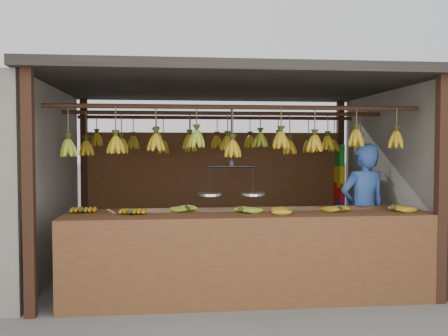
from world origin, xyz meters
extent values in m
plane|color=#5B5B57|center=(0.00, 0.00, 0.00)|extent=(80.00, 80.00, 0.00)
cube|color=black|center=(-2.00, -1.50, 1.15)|extent=(0.10, 0.10, 2.30)
cube|color=black|center=(2.00, -1.50, 1.15)|extent=(0.10, 0.10, 2.30)
cube|color=black|center=(-2.00, 1.50, 1.15)|extent=(0.10, 0.10, 2.30)
cube|color=black|center=(2.00, 1.50, 1.15)|extent=(0.10, 0.10, 2.30)
cube|color=black|center=(0.00, 0.00, 2.35)|extent=(4.30, 3.30, 0.10)
cylinder|color=black|center=(0.00, -1.00, 2.00)|extent=(4.00, 0.05, 0.05)
cylinder|color=black|center=(0.00, 0.00, 2.00)|extent=(4.00, 0.05, 0.05)
cylinder|color=black|center=(0.00, 1.00, 2.00)|extent=(4.00, 0.05, 0.05)
cube|color=#58321A|center=(0.00, 1.50, 0.90)|extent=(4.00, 0.06, 1.80)
cube|color=#58321A|center=(0.11, -1.10, 0.86)|extent=(3.79, 0.84, 0.08)
cube|color=#58321A|center=(0.11, -1.52, 0.45)|extent=(3.79, 0.04, 0.90)
cube|color=black|center=(-1.69, -1.47, 0.41)|extent=(0.07, 0.07, 0.82)
cube|color=black|center=(1.90, -1.47, 0.41)|extent=(0.07, 0.07, 0.82)
cube|color=black|center=(-1.69, -0.73, 0.41)|extent=(0.07, 0.07, 0.82)
cube|color=black|center=(1.90, -0.73, 0.41)|extent=(0.07, 0.07, 0.82)
ellipsoid|color=#AC8312|center=(-1.60, -1.05, 0.93)|extent=(0.19, 0.25, 0.06)
ellipsoid|color=#AC8312|center=(-1.10, -1.22, 0.93)|extent=(0.22, 0.27, 0.06)
ellipsoid|color=#92A523|center=(-0.51, -1.04, 0.93)|extent=(0.30, 0.30, 0.06)
ellipsoid|color=#92A523|center=(0.02, -1.21, 0.93)|extent=(0.30, 0.29, 0.06)
ellipsoid|color=#AC8312|center=(0.50, -1.28, 0.93)|extent=(0.27, 0.22, 0.06)
ellipsoid|color=#AC8312|center=(1.06, -1.24, 0.93)|extent=(0.28, 0.30, 0.06)
ellipsoid|color=#AC8312|center=(1.63, -1.26, 0.93)|extent=(0.27, 0.22, 0.06)
ellipsoid|color=#92A523|center=(-1.75, -0.96, 1.57)|extent=(0.16, 0.16, 0.28)
ellipsoid|color=#AC8312|center=(-1.26, -1.04, 1.60)|extent=(0.16, 0.16, 0.28)
ellipsoid|color=#AC8312|center=(-0.85, -0.97, 1.63)|extent=(0.16, 0.16, 0.28)
ellipsoid|color=#92A523|center=(-0.43, -0.96, 1.67)|extent=(0.16, 0.16, 0.28)
ellipsoid|color=#AC8312|center=(-0.05, -1.00, 1.56)|extent=(0.16, 0.16, 0.28)
ellipsoid|color=#AC8312|center=(0.46, -1.03, 1.65)|extent=(0.16, 0.16, 0.28)
ellipsoid|color=#AC8312|center=(0.85, -0.98, 1.62)|extent=(0.16, 0.16, 0.28)
ellipsoid|color=#AC8312|center=(1.30, -1.01, 1.68)|extent=(0.16, 0.16, 0.28)
ellipsoid|color=#AC8312|center=(1.74, -1.05, 1.66)|extent=(0.16, 0.16, 0.28)
ellipsoid|color=#AC8312|center=(-1.72, -0.02, 1.56)|extent=(0.16, 0.16, 0.28)
ellipsoid|color=#AC8312|center=(-1.30, 0.04, 1.59)|extent=(0.16, 0.16, 0.28)
ellipsoid|color=#AC8312|center=(-0.87, 0.00, 1.68)|extent=(0.16, 0.16, 0.28)
ellipsoid|color=#AC8312|center=(-0.46, 0.05, 1.65)|extent=(0.16, 0.16, 0.28)
ellipsoid|color=#AC8312|center=(0.01, -0.02, 1.63)|extent=(0.16, 0.16, 0.28)
ellipsoid|color=#92A523|center=(0.43, -0.01, 1.67)|extent=(0.16, 0.16, 0.28)
ellipsoid|color=#AC8312|center=(0.81, 0.02, 1.58)|extent=(0.16, 0.16, 0.28)
ellipsoid|color=#AC8312|center=(1.31, 0.00, 1.63)|extent=(0.16, 0.16, 0.28)
ellipsoid|color=#AC8312|center=(1.75, 0.01, 1.58)|extent=(0.16, 0.16, 0.28)
ellipsoid|color=#AC8312|center=(-1.74, 0.98, 1.68)|extent=(0.16, 0.16, 0.28)
ellipsoid|color=#AC8312|center=(-1.23, 0.96, 1.64)|extent=(0.16, 0.16, 0.28)
ellipsoid|color=#AC8312|center=(-0.80, 1.00, 1.57)|extent=(0.16, 0.16, 0.28)
ellipsoid|color=#AC8312|center=(-0.41, 1.04, 1.60)|extent=(0.16, 0.16, 0.28)
ellipsoid|color=#AC8312|center=(-0.02, 1.04, 1.65)|extent=(0.16, 0.16, 0.28)
ellipsoid|color=#AC8312|center=(0.46, 1.02, 1.65)|extent=(0.16, 0.16, 0.28)
ellipsoid|color=#AC8312|center=(0.88, 0.98, 1.67)|extent=(0.16, 0.16, 0.28)
ellipsoid|color=#AC8312|center=(1.32, 0.96, 1.58)|extent=(0.16, 0.16, 0.28)
ellipsoid|color=#AC8312|center=(1.74, 1.02, 1.59)|extent=(0.16, 0.16, 0.28)
cylinder|color=black|center=(-0.06, -1.00, 1.69)|extent=(0.02, 0.02, 0.63)
cylinder|color=black|center=(-0.06, -1.00, 1.37)|extent=(0.49, 0.06, 0.02)
cylinder|color=silver|center=(-0.29, -0.98, 1.07)|extent=(0.27, 0.27, 0.02)
cylinder|color=silver|center=(0.16, -1.02, 1.07)|extent=(0.27, 0.27, 0.02)
imported|color=#3359A5|center=(1.60, -0.49, 0.81)|extent=(0.65, 0.48, 1.62)
cube|color=#199926|center=(1.94, 1.35, 1.44)|extent=(0.08, 0.26, 0.34)
cube|color=yellow|center=(1.94, 1.35, 1.11)|extent=(0.08, 0.26, 0.34)
cube|color=red|center=(1.94, 1.35, 0.84)|extent=(0.08, 0.26, 0.34)
cube|color=#1426BF|center=(1.94, 1.35, 0.57)|extent=(0.08, 0.26, 0.34)
camera|label=1|loc=(-0.71, -6.23, 1.59)|focal=40.00mm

